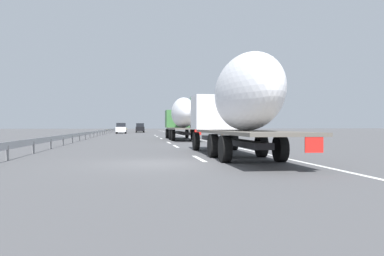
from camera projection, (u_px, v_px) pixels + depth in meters
name	position (u px, v px, depth m)	size (l,w,h in m)	color
ground_plane	(143.00, 136.00, 54.42)	(260.00, 260.00, 0.00)	#4C4C4F
lane_stripe_0	(199.00, 159.00, 17.03)	(3.20, 0.20, 0.01)	white
lane_stripe_1	(176.00, 146.00, 27.12)	(3.20, 0.20, 0.01)	white
lane_stripe_2	(169.00, 143.00, 33.03)	(3.20, 0.20, 0.01)	white
lane_stripe_3	(161.00, 139.00, 43.30)	(3.20, 0.20, 0.01)	white
lane_stripe_4	(157.00, 136.00, 51.99)	(3.20, 0.20, 0.01)	white
lane_stripe_5	(155.00, 135.00, 57.99)	(3.20, 0.20, 0.01)	white
edge_line_right	(179.00, 135.00, 60.13)	(110.00, 0.20, 0.01)	white
truck_lead	(182.00, 116.00, 39.60)	(13.25, 2.55, 4.10)	#387038
truck_trailing	(238.00, 102.00, 17.63)	(14.01, 2.55, 4.33)	silver
car_black_suv	(140.00, 128.00, 81.07)	(4.75, 1.77, 1.88)	black
car_white_van	(121.00, 128.00, 70.33)	(4.43, 1.77, 1.86)	white
car_yellow_coupe	(140.00, 127.00, 92.22)	(4.42, 1.73, 1.94)	gold
road_sign	(187.00, 119.00, 59.90)	(0.10, 0.90, 3.44)	gray
tree_0	(222.00, 106.00, 59.90)	(2.84, 2.84, 6.98)	#472D19
tree_1	(205.00, 115.00, 81.45)	(3.28, 3.28, 5.50)	#472D19
tree_2	(191.00, 110.00, 87.67)	(3.69, 3.69, 7.77)	#472D19
tree_3	(197.00, 113.00, 90.85)	(3.43, 3.43, 7.04)	#472D19
guardrail_median	(100.00, 131.00, 56.57)	(94.00, 0.10, 0.76)	#9EA0A5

